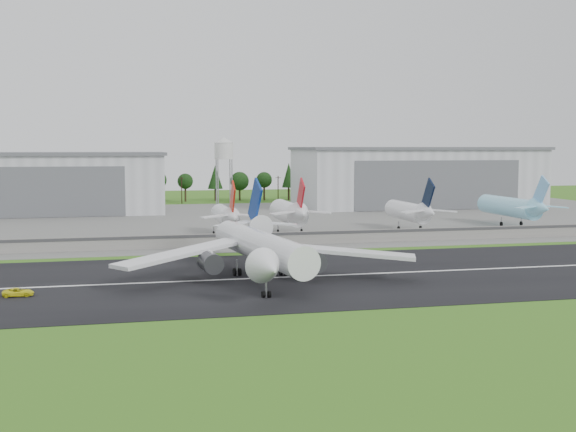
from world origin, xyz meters
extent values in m
plane|color=#396919|center=(0.00, 0.00, 0.00)|extent=(600.00, 600.00, 0.00)
cube|color=black|center=(0.00, 10.00, 0.05)|extent=(320.00, 60.00, 0.10)
cube|color=white|center=(0.00, 10.00, 0.11)|extent=(220.00, 1.00, 0.02)
cube|color=slate|center=(0.00, 120.00, 0.05)|extent=(320.00, 150.00, 0.10)
cube|color=gray|center=(0.00, 55.00, 1.75)|extent=(240.00, 0.50, 3.50)
cube|color=#38383A|center=(0.00, 54.70, 3.00)|extent=(240.00, 0.12, 0.70)
cube|color=silver|center=(-80.00, 165.00, 11.00)|extent=(95.00, 42.00, 22.00)
cube|color=#595B60|center=(-80.00, 165.00, 22.60)|extent=(97.00, 44.00, 1.20)
cube|color=#595B60|center=(-80.00, 143.85, 9.24)|extent=(66.50, 0.30, 18.04)
cube|color=silver|center=(75.00, 165.00, 12.00)|extent=(100.00, 45.00, 24.00)
cube|color=#595B60|center=(75.00, 165.00, 24.60)|extent=(102.00, 47.00, 1.20)
cube|color=#595B60|center=(75.00, 142.35, 10.08)|extent=(70.00, 0.30, 19.68)
cylinder|color=#99999E|center=(-8.00, 182.00, 10.00)|extent=(0.50, 0.50, 20.00)
cylinder|color=#99999E|center=(-2.00, 188.00, 10.00)|extent=(0.50, 0.50, 20.00)
cylinder|color=silver|center=(-5.00, 185.00, 23.50)|extent=(8.00, 8.00, 7.00)
cone|color=silver|center=(-5.00, 185.00, 28.20)|extent=(8.40, 8.40, 2.40)
cylinder|color=white|center=(-22.11, 10.00, 6.20)|extent=(11.83, 44.38, 5.80)
cone|color=white|center=(-25.57, -14.76, 6.20)|extent=(6.57, 6.74, 5.80)
cone|color=white|center=(-18.45, 36.25, 7.40)|extent=(6.70, 9.68, 5.51)
cube|color=navy|center=(-18.52, 35.75, 12.70)|extent=(1.82, 9.52, 11.13)
cube|color=white|center=(-7.54, 5.94, 5.40)|extent=(28.17, 14.76, 2.65)
cylinder|color=#333338|center=(-13.19, 5.22, 3.80)|extent=(4.52, 5.97, 3.80)
cube|color=white|center=(-13.57, 35.06, 7.80)|extent=(9.42, 4.72, 0.98)
cube|color=white|center=(-37.25, 10.09, 5.40)|extent=(25.88, 20.88, 2.65)
cylinder|color=#333338|center=(-32.01, 7.85, 3.80)|extent=(4.52, 5.97, 3.80)
cube|color=white|center=(-23.47, 36.44, 7.80)|extent=(9.50, 6.82, 0.98)
cube|color=#99999E|center=(-22.67, 6.04, 1.70)|extent=(14.06, 31.10, 3.20)
cylinder|color=black|center=(-26.16, 13.59, 0.85)|extent=(0.60, 1.54, 1.50)
imported|color=yellow|center=(-64.95, 2.53, 0.80)|extent=(5.07, 2.39, 1.40)
cylinder|color=silver|center=(-19.28, 80.00, 5.55)|extent=(5.11, 24.00, 5.11)
cone|color=silver|center=(-19.28, 64.50, 6.55)|extent=(4.85, 7.00, 4.85)
cube|color=#B31D0D|center=(-19.28, 65.00, 11.35)|extent=(0.45, 8.59, 10.02)
cylinder|color=#99999E|center=(-22.78, 78.00, 1.50)|extent=(0.32, 0.32, 3.00)
cylinder|color=#99999E|center=(-15.78, 78.00, 1.50)|extent=(0.32, 0.32, 3.00)
cylinder|color=black|center=(-22.78, 78.00, 0.80)|extent=(0.40, 1.40, 1.40)
cylinder|color=white|center=(-0.71, 80.00, 6.12)|extent=(6.25, 24.00, 6.25)
cone|color=white|center=(-0.71, 64.50, 7.12)|extent=(5.94, 7.00, 5.94)
cube|color=#B40D1A|center=(-0.71, 65.00, 11.92)|extent=(0.45, 8.59, 10.02)
cylinder|color=#99999E|center=(-4.21, 78.00, 1.50)|extent=(0.32, 0.32, 3.00)
cylinder|color=#99999E|center=(2.79, 78.00, 1.50)|extent=(0.32, 0.32, 3.00)
cylinder|color=black|center=(-4.21, 78.00, 0.80)|extent=(0.40, 1.40, 1.40)
cylinder|color=white|center=(36.27, 80.00, 5.75)|extent=(5.49, 24.00, 5.49)
cone|color=white|center=(36.27, 64.50, 6.75)|extent=(5.22, 7.00, 5.22)
cube|color=black|center=(36.27, 65.00, 11.55)|extent=(0.45, 8.59, 10.02)
cylinder|color=#99999E|center=(32.77, 78.00, 1.50)|extent=(0.32, 0.32, 3.00)
cylinder|color=#99999E|center=(39.77, 78.00, 1.50)|extent=(0.32, 0.32, 3.00)
cylinder|color=black|center=(32.77, 78.00, 0.80)|extent=(0.40, 1.40, 1.40)
cylinder|color=#93E1FE|center=(72.90, 85.00, 6.08)|extent=(6.15, 30.00, 6.15)
cone|color=#93E1FE|center=(72.90, 66.50, 7.08)|extent=(5.85, 7.00, 5.85)
cube|color=#74B5ED|center=(72.90, 67.00, 11.88)|extent=(0.45, 8.59, 10.02)
cylinder|color=#99999E|center=(69.40, 83.00, 1.50)|extent=(0.32, 0.32, 3.00)
cylinder|color=#99999E|center=(76.40, 83.00, 1.50)|extent=(0.32, 0.32, 3.00)
cylinder|color=black|center=(69.40, 83.00, 0.80)|extent=(0.40, 1.40, 1.40)
camera|label=1|loc=(-47.40, -123.61, 24.93)|focal=45.00mm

